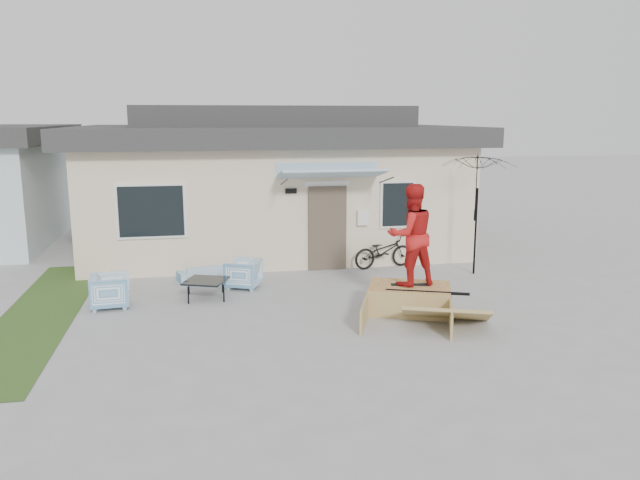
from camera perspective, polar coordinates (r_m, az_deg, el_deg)
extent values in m
plane|color=#959595|center=(11.29, 0.24, -8.30)|extent=(90.00, 90.00, 0.00)
cube|color=#2B491B|center=(13.37, -24.15, -6.17)|extent=(1.40, 8.00, 0.01)
cube|color=beige|center=(18.69, -4.53, 4.20)|extent=(10.00, 7.00, 3.00)
cube|color=#2C2C2C|center=(18.56, -4.61, 9.57)|extent=(10.80, 7.80, 0.50)
cube|color=#2C2C2C|center=(18.55, -4.64, 11.27)|extent=(7.50, 4.50, 0.60)
cube|color=brown|center=(15.45, 0.68, 1.07)|extent=(0.95, 0.08, 2.10)
cube|color=white|center=(15.11, -15.15, 2.56)|extent=(1.60, 0.06, 1.30)
cube|color=white|center=(15.83, 7.08, 3.25)|extent=(0.90, 0.06, 1.20)
cube|color=#4D8EBE|center=(14.77, 1.09, 6.08)|extent=(2.50, 1.09, 0.29)
imported|color=#4D8EBE|center=(14.81, -10.40, -2.72)|extent=(1.33, 0.68, 0.50)
imported|color=#4D8EBE|center=(13.20, -18.61, -4.30)|extent=(0.74, 0.78, 0.75)
imported|color=#4D8EBE|center=(14.04, -7.04, -2.95)|extent=(0.87, 0.90, 0.71)
cube|color=black|center=(13.42, -10.38, -4.42)|extent=(1.04, 1.04, 0.40)
imported|color=black|center=(15.83, 5.81, -0.72)|extent=(1.69, 0.88, 1.03)
cylinder|color=black|center=(15.51, 14.02, 0.77)|extent=(0.05, 0.05, 2.10)
imported|color=black|center=(15.40, 14.14, 3.34)|extent=(2.26, 2.18, 0.90)
cube|color=black|center=(12.39, 8.19, -4.01)|extent=(0.75, 0.33, 0.05)
imported|color=red|center=(12.16, 8.32, 0.59)|extent=(1.06, 0.87, 1.98)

